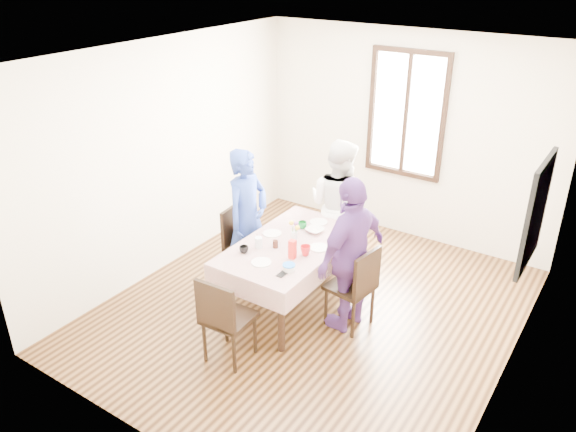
% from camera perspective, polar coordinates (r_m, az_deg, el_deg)
% --- Properties ---
extents(ground, '(4.50, 4.50, 0.00)m').
position_cam_1_polar(ground, '(6.24, 2.48, -9.31)').
color(ground, black).
rests_on(ground, ground).
extents(back_wall, '(4.00, 0.00, 4.00)m').
position_cam_1_polar(back_wall, '(7.49, 11.74, 7.83)').
color(back_wall, beige).
rests_on(back_wall, ground).
extents(right_wall, '(0.00, 4.50, 4.50)m').
position_cam_1_polar(right_wall, '(4.97, 22.91, -3.13)').
color(right_wall, beige).
rests_on(right_wall, ground).
extents(window_frame, '(1.02, 0.06, 1.62)m').
position_cam_1_polar(window_frame, '(7.38, 11.89, 10.01)').
color(window_frame, black).
rests_on(window_frame, back_wall).
extents(window_pane, '(0.90, 0.02, 1.50)m').
position_cam_1_polar(window_pane, '(7.39, 11.92, 10.02)').
color(window_pane, white).
rests_on(window_pane, back_wall).
extents(art_poster, '(0.04, 0.76, 0.96)m').
position_cam_1_polar(art_poster, '(5.16, 23.79, 0.24)').
color(art_poster, red).
rests_on(art_poster, right_wall).
extents(dining_table, '(0.83, 1.52, 0.75)m').
position_cam_1_polar(dining_table, '(6.10, 0.26, -5.98)').
color(dining_table, black).
rests_on(dining_table, ground).
extents(tablecloth, '(0.95, 1.64, 0.01)m').
position_cam_1_polar(tablecloth, '(5.91, 0.27, -2.83)').
color(tablecloth, '#4E0409').
rests_on(tablecloth, dining_table).
extents(chair_left, '(0.46, 0.46, 0.91)m').
position_cam_1_polar(chair_left, '(6.51, -4.16, -3.04)').
color(chair_left, black).
rests_on(chair_left, ground).
extents(chair_right, '(0.47, 0.47, 0.91)m').
position_cam_1_polar(chair_right, '(5.80, 6.30, -7.05)').
color(chair_right, black).
rests_on(chair_right, ground).
extents(chair_far, '(0.43, 0.43, 0.91)m').
position_cam_1_polar(chair_far, '(6.85, 5.08, -1.54)').
color(chair_far, black).
rests_on(chair_far, ground).
extents(chair_near, '(0.44, 0.44, 0.91)m').
position_cam_1_polar(chair_near, '(5.36, -5.99, -10.12)').
color(chair_near, black).
rests_on(chair_near, ground).
extents(person_left, '(0.42, 0.61, 1.62)m').
position_cam_1_polar(person_left, '(6.34, -4.12, -0.26)').
color(person_left, navy).
rests_on(person_left, ground).
extents(person_far, '(0.84, 0.68, 1.61)m').
position_cam_1_polar(person_far, '(6.68, 5.11, 1.07)').
color(person_far, silver).
rests_on(person_far, ground).
extents(person_right, '(0.56, 1.02, 1.64)m').
position_cam_1_polar(person_right, '(5.62, 6.31, -3.87)').
color(person_right, '#5A3179').
rests_on(person_right, ground).
extents(mug_black, '(0.10, 0.10, 0.07)m').
position_cam_1_polar(mug_black, '(5.74, -4.47, -3.38)').
color(mug_black, black).
rests_on(mug_black, tablecloth).
extents(mug_flag, '(0.15, 0.15, 0.10)m').
position_cam_1_polar(mug_flag, '(5.67, 1.77, -3.50)').
color(mug_flag, red).
rests_on(mug_flag, tablecloth).
extents(mug_green, '(0.10, 0.10, 0.08)m').
position_cam_1_polar(mug_green, '(6.21, 1.47, -0.91)').
color(mug_green, '#0C7226').
rests_on(mug_green, tablecloth).
extents(serving_bowl, '(0.22, 0.22, 0.05)m').
position_cam_1_polar(serving_bowl, '(6.13, 2.73, -1.45)').
color(serving_bowl, white).
rests_on(serving_bowl, tablecloth).
extents(juice_carton, '(0.06, 0.06, 0.20)m').
position_cam_1_polar(juice_carton, '(5.59, 0.45, -3.38)').
color(juice_carton, red).
rests_on(juice_carton, tablecloth).
extents(butter_tub, '(0.11, 0.11, 0.06)m').
position_cam_1_polar(butter_tub, '(5.42, 0.09, -5.28)').
color(butter_tub, white).
rests_on(butter_tub, tablecloth).
extents(jam_jar, '(0.06, 0.06, 0.08)m').
position_cam_1_polar(jam_jar, '(5.81, -1.28, -2.85)').
color(jam_jar, black).
rests_on(jam_jar, tablecloth).
extents(drinking_glass, '(0.08, 0.08, 0.11)m').
position_cam_1_polar(drinking_glass, '(5.81, -2.98, -2.69)').
color(drinking_glass, silver).
rests_on(drinking_glass, tablecloth).
extents(smartphone, '(0.07, 0.14, 0.01)m').
position_cam_1_polar(smartphone, '(5.38, -0.55, -5.86)').
color(smartphone, black).
rests_on(smartphone, tablecloth).
extents(flower_vase, '(0.06, 0.06, 0.13)m').
position_cam_1_polar(flower_vase, '(5.89, 0.66, -2.17)').
color(flower_vase, silver).
rests_on(flower_vase, tablecloth).
extents(plate_left, '(0.20, 0.20, 0.01)m').
position_cam_1_polar(plate_left, '(6.10, -1.61, -1.77)').
color(plate_left, white).
rests_on(plate_left, tablecloth).
extents(plate_right, '(0.20, 0.20, 0.01)m').
position_cam_1_polar(plate_right, '(5.82, 3.14, -3.20)').
color(plate_right, white).
rests_on(plate_right, tablecloth).
extents(plate_far, '(0.20, 0.20, 0.01)m').
position_cam_1_polar(plate_far, '(6.35, 3.11, -0.61)').
color(plate_far, white).
rests_on(plate_far, tablecloth).
extents(plate_near, '(0.20, 0.20, 0.01)m').
position_cam_1_polar(plate_near, '(5.56, -2.72, -4.69)').
color(plate_near, white).
rests_on(plate_near, tablecloth).
extents(butter_lid, '(0.12, 0.12, 0.01)m').
position_cam_1_polar(butter_lid, '(5.40, 0.09, -4.96)').
color(butter_lid, blue).
rests_on(butter_lid, butter_tub).
extents(flower_bunch, '(0.09, 0.09, 0.10)m').
position_cam_1_polar(flower_bunch, '(5.84, 0.66, -1.18)').
color(flower_bunch, yellow).
rests_on(flower_bunch, flower_vase).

